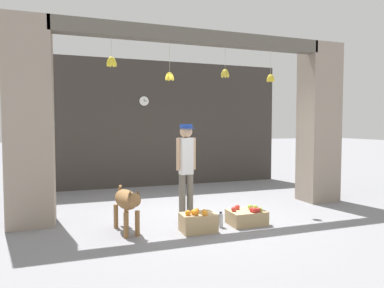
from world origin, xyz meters
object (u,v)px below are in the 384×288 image
dog (127,201)px  wall_clock (144,101)px  fruit_crate_oranges (198,222)px  shopkeeper (186,165)px  water_bottle (221,220)px  fruit_crate_apples (247,217)px

dog → wall_clock: 4.24m
dog → fruit_crate_oranges: dog is taller
shopkeeper → water_bottle: (0.42, -0.47, -0.84)m
fruit_crate_apples → fruit_crate_oranges: bearing=-173.7°
shopkeeper → wall_clock: 3.69m
fruit_crate_oranges → water_bottle: (0.41, 0.09, -0.03)m
fruit_crate_apples → dog: bearing=173.8°
fruit_crate_oranges → wall_clock: size_ratio=2.02×
dog → fruit_crate_oranges: bearing=64.9°
dog → fruit_crate_oranges: size_ratio=1.97×
dog → fruit_crate_apples: (1.91, -0.21, -0.35)m
fruit_crate_apples → shopkeeper: bearing=152.6°
dog → fruit_crate_apples: 1.95m
dog → water_bottle: dog is taller
shopkeeper → fruit_crate_apples: (0.89, -0.46, -0.83)m
shopkeeper → fruit_crate_apples: size_ratio=2.80×
dog → shopkeeper: size_ratio=0.63×
fruit_crate_apples → water_bottle: 0.47m
fruit_crate_oranges → wall_clock: bearing=90.3°
dog → water_bottle: 1.50m
water_bottle → dog: bearing=171.4°
dog → shopkeeper: shopkeeper is taller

